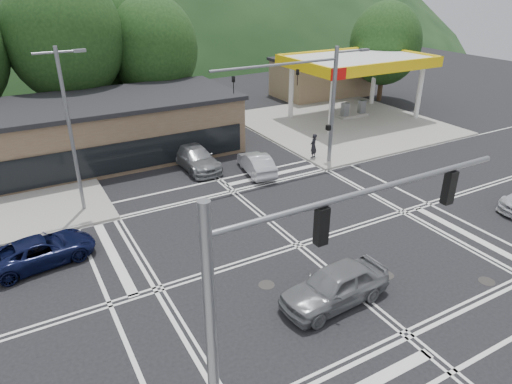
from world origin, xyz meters
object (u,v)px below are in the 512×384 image
car_grey_center (335,286)px  pedestrian (313,146)px  car_blue_west (42,250)px  car_queue_a (256,163)px  car_queue_b (198,134)px  car_northbound (196,158)px

car_grey_center → pedestrian: pedestrian is taller
car_blue_west → car_queue_a: size_ratio=1.12×
car_queue_b → pedestrian: bearing=130.3°
car_blue_west → car_grey_center: size_ratio=0.99×
car_queue_b → car_northbound: (-2.04, -4.45, -0.07)m
car_grey_center → car_queue_a: (3.89, 13.32, -0.12)m
car_grey_center → pedestrian: bearing=143.9°
car_northbound → car_grey_center: bearing=-94.3°
car_northbound → pedestrian: 8.44m
car_queue_a → car_blue_west: bearing=27.6°
car_queue_a → pedestrian: (4.79, 0.18, 0.35)m
car_queue_b → car_northbound: bearing=65.7°
car_queue_b → car_grey_center: bearing=82.8°
car_blue_west → car_queue_b: bearing=-55.2°
car_grey_center → pedestrian: (8.68, 13.50, 0.24)m
car_northbound → car_blue_west: bearing=-147.4°
car_blue_west → car_queue_b: 17.29m
car_blue_west → car_grey_center: car_grey_center is taller
car_queue_a → car_northbound: car_northbound is taller
car_blue_west → car_queue_b: car_queue_b is taller
car_blue_west → car_queue_a: (13.84, 4.46, 0.04)m
car_blue_west → car_grey_center: bearing=-139.7°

